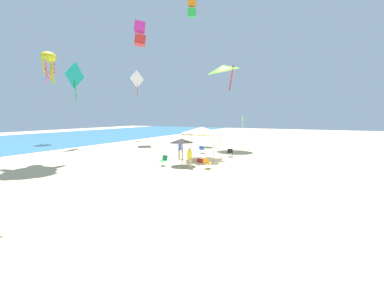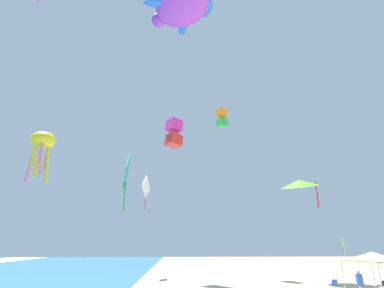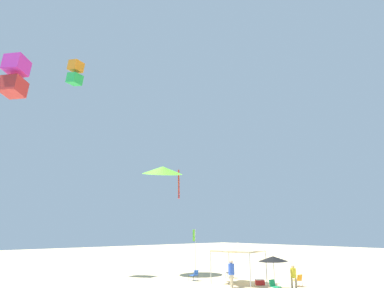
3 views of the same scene
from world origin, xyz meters
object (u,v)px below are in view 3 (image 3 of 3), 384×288
Objects in this scene: folding_chair_left_of_tent at (298,279)px; person_far_stroller at (231,271)px; folding_chair_right_of_tent at (194,274)px; folding_chair_near_cooler at (231,272)px; cooler_box at (260,282)px; folding_chair_facing_ocean at (274,285)px; kite_box_magenta at (15,76)px; kite_box_orange at (75,73)px; beach_umbrella at (273,259)px; person_by_tent at (293,275)px; banner_flag at (195,246)px; kite_delta_lime at (163,170)px; canopy_tent at (238,247)px.

folding_chair_left_of_tent is 0.44× the size of person_far_stroller.
folding_chair_left_of_tent and folding_chair_right_of_tent have the same top height.
folding_chair_near_cooler is 1.10× the size of cooler_box.
kite_box_magenta is (14.43, 13.27, 15.45)m from folding_chair_facing_ocean.
kite_box_orange is (11.93, 10.14, 19.41)m from folding_chair_near_cooler.
beach_umbrella is 1.75m from person_by_tent.
folding_chair_facing_ocean is 0.20× the size of banner_flag.
canopy_tent is at bearing 130.99° from kite_delta_lime.
kite_box_magenta reaches higher than folding_chair_left_of_tent.
folding_chair_left_of_tent is 4.89m from person_far_stroller.
kite_box_orange is (18.56, 6.79, 19.41)m from folding_chair_facing_ocean.
folding_chair_near_cooler is 0.44× the size of person_far_stroller.
folding_chair_facing_ocean is (-0.81, 1.19, -1.51)m from beach_umbrella.
person_by_tent is at bearing -168.06° from canopy_tent.
beach_umbrella is 2.72m from cooler_box.
banner_flag is (3.55, -3.32, 1.96)m from folding_chair_right_of_tent.
person_by_tent is at bearing 175.11° from banner_flag.
folding_chair_left_of_tent is 10.78m from banner_flag.
person_by_tent is 0.47× the size of kite_box_magenta.
cooler_box is 8.77m from banner_flag.
folding_chair_right_of_tent is 1.00× the size of folding_chair_facing_ocean.
folding_chair_facing_ocean is at bearing 163.46° from banner_flag.
folding_chair_facing_ocean is at bearing 160.58° from canopy_tent.
person_far_stroller is 25.03m from kite_box_orange.
banner_flag is 2.54× the size of person_by_tent.
person_by_tent reaches higher than folding_chair_near_cooler.
cooler_box is 0.22× the size of kite_box_magenta.
kite_box_orange is at bearing 116.22° from folding_chair_facing_ocean.
folding_chair_facing_ocean is 0.30× the size of kite_box_orange.
kite_box_orange is at bearing -74.38° from folding_chair_near_cooler.
kite_box_magenta reaches higher than beach_umbrella.
banner_flag is 7.88m from kite_delta_lime.
kite_box_magenta reaches higher than person_far_stroller.
person_far_stroller reaches higher than folding_chair_near_cooler.
banner_flag is at bearing -139.40° from kite_box_magenta.
person_far_stroller reaches higher than folding_chair_right_of_tent.
kite_delta_lime is (9.21, -0.69, 8.51)m from person_far_stroller.
beach_umbrella is at bearing 168.45° from banner_flag.
kite_box_magenta is at bearing 25.91° from kite_delta_lime.
banner_flag is 21.50m from kite_box_orange.
folding_chair_right_of_tent is at bearing 118.90° from kite_delta_lime.
cooler_box is 0.27× the size of kite_box_orange.
folding_chair_facing_ocean is (-6.63, 3.35, 0.00)m from folding_chair_near_cooler.
beach_umbrella reaches higher than folding_chair_left_of_tent.
kite_delta_lime is at bearing -98.59° from folding_chair_right_of_tent.
canopy_tent is 10.98m from kite_delta_lime.
person_by_tent is (-6.62, 1.01, 0.46)m from folding_chair_near_cooler.
person_far_stroller is at bearing 114.48° from canopy_tent.
folding_chair_facing_ocean is (-4.15, 1.46, -2.15)m from canopy_tent.
beach_umbrella is at bearing 40.47° from folding_chair_facing_ocean.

